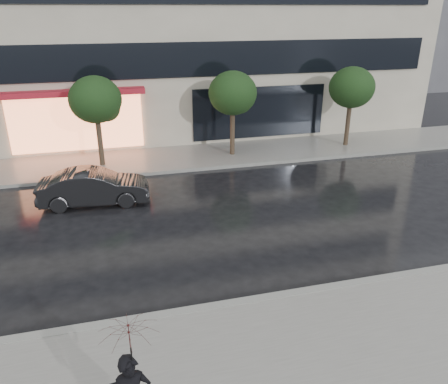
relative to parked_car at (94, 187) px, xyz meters
name	(u,v)px	position (x,y,z in m)	size (l,w,h in m)	color
ground	(226,283)	(3.27, -6.00, -0.64)	(120.00, 120.00, 0.00)	black
sidewalk_near	(269,375)	(3.27, -9.25, -0.58)	(60.00, 4.50, 0.12)	slate
sidewalk_far	(169,159)	(3.27, 4.25, -0.58)	(60.00, 3.50, 0.12)	slate
curb_near	(236,304)	(3.27, -7.00, -0.57)	(60.00, 0.25, 0.14)	gray
curb_far	(175,171)	(3.27, 2.50, -0.57)	(60.00, 0.25, 0.14)	gray
tree_mid_west	(97,101)	(0.33, 4.03, 2.29)	(2.20, 2.20, 3.99)	#33261C
tree_mid_east	(234,95)	(6.33, 4.03, 2.29)	(2.20, 2.20, 3.99)	#33261C
tree_far_east	(352,89)	(12.33, 4.03, 2.29)	(2.20, 2.20, 3.99)	#33261C
parked_car	(94,187)	(0.00, 0.00, 0.00)	(1.35, 3.86, 1.27)	black
pedestrian_with_umbrella	(131,368)	(0.74, -10.00, 0.97)	(0.99, 1.01, 2.31)	black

